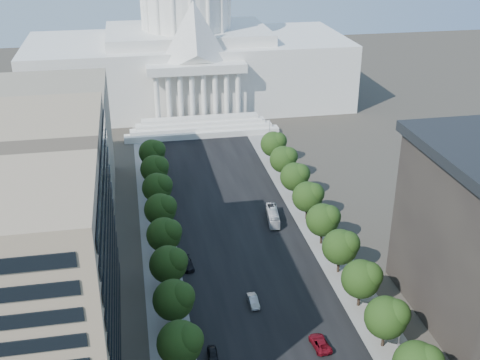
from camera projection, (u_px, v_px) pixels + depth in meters
road_asphalt at (231, 214)px, 152.41m from camera, size 30.00×260.00×0.01m
sidewalk_left at (156, 221)px, 149.22m from camera, size 8.00×260.00×0.02m
sidewalk_right at (303, 208)px, 155.60m from camera, size 8.00×260.00×0.02m
capitol at (188, 52)px, 228.56m from camera, size 120.00×56.00×73.00m
office_block_left_far at (31, 158)px, 146.95m from camera, size 38.00×52.00×30.00m
tree_l_c at (182, 342)px, 98.42m from camera, size 7.79×7.60×9.97m
tree_l_d at (175, 299)px, 109.12m from camera, size 7.79×7.60×9.97m
tree_l_e at (170, 263)px, 119.82m from camera, size 7.79×7.60×9.97m
tree_l_f at (165, 234)px, 130.51m from camera, size 7.79×7.60×9.97m
tree_l_g at (162, 209)px, 141.21m from camera, size 7.79×7.60×9.97m
tree_l_h at (158, 187)px, 151.90m from camera, size 7.79×7.60×9.97m
tree_l_i at (156, 168)px, 162.60m from camera, size 7.79×7.60×9.97m
tree_l_j at (153, 152)px, 173.29m from camera, size 7.79×7.60×9.97m
tree_r_c at (388, 317)px, 104.47m from camera, size 7.79×7.60×9.97m
tree_r_d at (363, 278)px, 115.16m from camera, size 7.79×7.60×9.97m
tree_r_e at (342, 246)px, 125.86m from camera, size 7.79×7.60×9.97m
tree_r_f at (324, 219)px, 136.55m from camera, size 7.79×7.60×9.97m
tree_r_g at (309, 196)px, 147.25m from camera, size 7.79×7.60×9.97m
tree_r_h at (296, 176)px, 157.95m from camera, size 7.79×7.60×9.97m
tree_r_i at (284, 159)px, 168.64m from camera, size 7.79×7.60×9.97m
tree_r_j at (274, 143)px, 179.34m from camera, size 7.79×7.60×9.97m
streetlight_b at (398, 321)px, 104.28m from camera, size 2.61×0.44×9.00m
streetlight_c at (348, 247)px, 126.56m from camera, size 2.61×0.44×9.00m
streetlight_d at (314, 196)px, 148.84m from camera, size 2.61×0.44×9.00m
streetlight_e at (288, 157)px, 171.13m from camera, size 2.61×0.44×9.00m
streetlight_f at (268, 128)px, 193.41m from camera, size 2.61×0.44×9.00m
car_dark_a at (213, 355)px, 104.05m from camera, size 1.91×4.42×1.49m
car_silver at (253, 301)px, 117.90m from camera, size 1.88×5.00×1.63m
car_red at (320, 343)px, 106.61m from camera, size 3.22×6.08×1.63m
car_dark_b at (188, 264)px, 129.84m from camera, size 2.72×5.67×1.59m
city_bus at (273, 216)px, 148.45m from camera, size 3.78×10.69×2.91m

